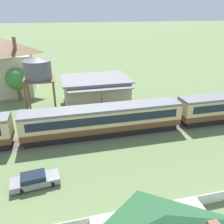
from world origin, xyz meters
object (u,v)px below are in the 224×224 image
passenger_train (105,119)px  station_house_brown_roof (2,65)px  water_tower (38,70)px  parked_car_grey (35,180)px  yard_tree_1 (17,79)px  station_building (96,90)px

passenger_train → station_house_brown_roof: (-15.14, 20.81, 3.40)m
water_tower → parked_car_grey: water_tower is taller
passenger_train → yard_tree_1: 20.67m
passenger_train → station_building: bearing=85.6°
yard_tree_1 → station_building: bearing=-20.0°
passenger_train → parked_car_grey: size_ratio=13.95×
station_building → parked_car_grey: 22.03m
station_building → yard_tree_1: bearing=160.0°
station_building → yard_tree_1: yard_tree_1 is taller
passenger_train → parked_car_grey: 11.93m
passenger_train → station_building: station_building is taller
passenger_train → yard_tree_1: yard_tree_1 is taller
water_tower → yard_tree_1: 10.39m
parked_car_grey → station_building: bearing=58.6°
passenger_train → station_house_brown_roof: station_house_brown_roof is taller
parked_car_grey → yard_tree_1: (-3.79, 24.64, 3.36)m
station_house_brown_roof → parked_car_grey: (6.58, -28.97, -4.99)m
station_house_brown_roof → parked_car_grey: 30.13m
station_house_brown_roof → water_tower: size_ratio=1.24×
station_house_brown_roof → water_tower: (7.07, -13.16, 1.78)m
water_tower → parked_car_grey: size_ratio=2.00×
passenger_train → parked_car_grey: bearing=-136.3°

